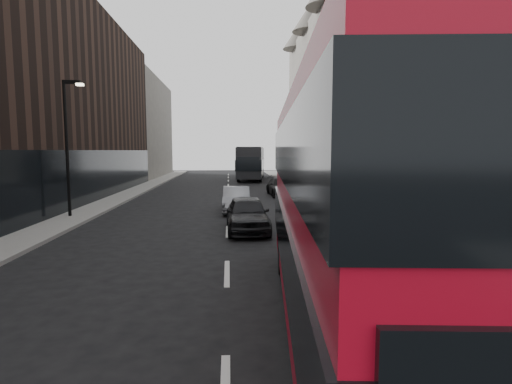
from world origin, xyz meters
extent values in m
cube|color=slate|center=(7.50, 25.00, 0.07)|extent=(3.00, 80.00, 0.15)
cube|color=slate|center=(-8.00, 25.00, 0.07)|extent=(2.00, 80.00, 0.15)
cube|color=#9BA0A5|center=(11.50, 21.00, 10.00)|extent=(5.00, 22.00, 20.00)
cube|color=silver|center=(9.15, 21.00, 1.90)|extent=(0.35, 21.00, 3.80)
cube|color=#605B54|center=(11.50, 44.00, 9.00)|extent=(5.00, 24.00, 18.00)
cone|color=#605B54|center=(9.50, 44.00, 19.50)|extent=(4.00, 4.00, 3.00)
cone|color=#605B54|center=(9.50, 52.00, 19.50)|extent=(4.00, 4.00, 3.00)
cube|color=black|center=(-11.50, 30.00, 7.00)|extent=(5.00, 24.00, 14.00)
cube|color=#605B54|center=(-11.50, 52.00, 6.50)|extent=(5.00, 20.00, 13.00)
cylinder|color=black|center=(-8.30, 18.00, 3.65)|extent=(0.16, 0.16, 7.00)
cube|color=black|center=(-7.90, 18.00, 7.05)|extent=(0.90, 0.15, 0.18)
cube|color=#FFF2CC|center=(-7.50, 18.00, 6.93)|extent=(0.35, 0.22, 0.12)
cube|color=#B70B20|center=(2.44, 4.08, 2.47)|extent=(3.61, 11.52, 4.12)
cube|color=black|center=(2.44, 4.08, 1.80)|extent=(3.73, 11.58, 1.13)
cube|color=black|center=(2.44, 4.08, 3.55)|extent=(3.73, 11.58, 1.13)
cube|color=black|center=(2.97, 9.75, 1.96)|extent=(2.19, 0.28, 1.44)
cube|color=#B70B20|center=(2.44, 4.08, 4.56)|extent=(3.47, 11.06, 0.12)
cylinder|color=black|center=(1.65, 7.79, 0.51)|extent=(0.40, 1.05, 1.03)
cylinder|color=black|center=(3.91, 7.58, 0.51)|extent=(0.40, 1.05, 1.03)
cube|color=black|center=(2.85, 45.72, 2.17)|extent=(4.12, 12.48, 3.45)
cube|color=black|center=(2.85, 45.72, 1.95)|extent=(4.24, 12.54, 1.22)
cube|color=black|center=(2.17, 39.61, 2.12)|extent=(2.36, 0.34, 1.56)
cube|color=black|center=(3.53, 51.84, 2.12)|extent=(2.36, 0.34, 1.56)
cube|color=black|center=(2.85, 45.72, 3.93)|extent=(3.95, 11.98, 0.12)
cylinder|color=black|center=(2.05, 49.76, 0.56)|extent=(0.45, 1.14, 1.11)
cylinder|color=black|center=(4.52, 49.48, 0.56)|extent=(0.45, 1.14, 1.11)
cylinder|color=black|center=(1.18, 41.97, 0.56)|extent=(0.45, 1.14, 1.11)
cylinder|color=black|center=(3.65, 41.69, 0.56)|extent=(0.45, 1.14, 1.11)
imported|color=black|center=(0.88, 14.13, 0.78)|extent=(1.92, 4.59, 1.55)
imported|color=gray|center=(0.50, 19.86, 0.72)|extent=(1.62, 4.43, 1.45)
imported|color=black|center=(4.25, 27.94, 0.71)|extent=(2.22, 5.00, 1.43)
camera|label=1|loc=(0.08, -3.39, 3.57)|focal=28.00mm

